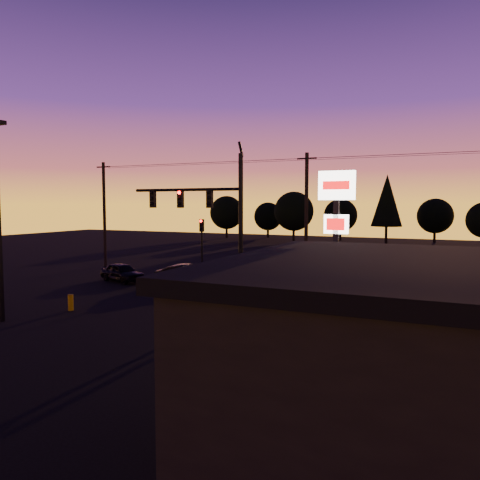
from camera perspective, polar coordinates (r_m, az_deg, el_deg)
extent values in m
plane|color=black|center=(21.84, -8.00, -10.04)|extent=(120.00, 120.00, 0.00)
cube|color=beige|center=(22.41, -5.51, -9.63)|extent=(0.35, 2.20, 0.01)
cube|color=beige|center=(23.60, -3.78, -8.90)|extent=(1.20, 1.20, 0.01)
cylinder|color=black|center=(23.99, 0.09, 0.99)|extent=(0.24, 0.24, 8.00)
cylinder|color=black|center=(24.11, 0.09, 11.00)|extent=(0.14, 0.52, 0.76)
cylinder|color=black|center=(25.48, -6.61, 6.10)|extent=(6.50, 0.16, 0.16)
cube|color=black|center=(24.75, -3.72, 5.02)|extent=(0.32, 0.22, 0.95)
sphere|color=black|center=(24.65, -3.86, 5.83)|extent=(0.18, 0.18, 0.18)
sphere|color=black|center=(24.64, -3.86, 5.14)|extent=(0.18, 0.18, 0.18)
sphere|color=black|center=(24.64, -3.86, 4.44)|extent=(0.18, 0.18, 0.18)
cube|color=black|center=(25.66, -7.27, 4.97)|extent=(0.32, 0.22, 0.95)
sphere|color=#FF0705|center=(25.55, -7.43, 5.76)|extent=(0.18, 0.18, 0.18)
sphere|color=black|center=(25.55, -7.43, 5.08)|extent=(0.18, 0.18, 0.18)
sphere|color=black|center=(25.54, -7.42, 4.41)|extent=(0.18, 0.18, 0.18)
cube|color=black|center=(26.65, -10.57, 4.91)|extent=(0.32, 0.22, 0.95)
sphere|color=black|center=(26.55, -10.74, 5.66)|extent=(0.18, 0.18, 0.18)
sphere|color=black|center=(26.54, -10.73, 5.02)|extent=(0.18, 0.18, 0.18)
sphere|color=black|center=(26.54, -10.73, 4.37)|extent=(0.18, 0.18, 0.18)
cube|color=black|center=(24.04, 0.48, -2.36)|extent=(0.22, 0.18, 0.28)
cylinder|color=black|center=(33.78, -4.67, -1.78)|extent=(0.14, 0.14, 3.60)
cube|color=black|center=(33.62, -4.69, 1.78)|extent=(0.30, 0.20, 0.90)
sphere|color=#FF0705|center=(33.51, -4.79, 2.32)|extent=(0.18, 0.18, 0.18)
sphere|color=black|center=(33.52, -4.79, 1.84)|extent=(0.18, 0.18, 0.18)
sphere|color=black|center=(33.53, -4.79, 1.36)|extent=(0.18, 0.18, 0.18)
cube|color=black|center=(24.03, -27.26, 12.58)|extent=(0.55, 0.30, 0.18)
cube|color=black|center=(19.92, 11.58, -2.12)|extent=(0.22, 0.22, 6.40)
cube|color=white|center=(19.81, 11.72, 6.54)|extent=(1.50, 0.25, 1.20)
cube|color=red|center=(19.67, 11.62, 6.56)|extent=(1.10, 0.02, 0.35)
cube|color=white|center=(19.81, 11.64, 1.91)|extent=(1.00, 0.22, 0.80)
cube|color=red|center=(19.69, 11.56, 1.90)|extent=(0.75, 0.02, 0.50)
cylinder|color=black|center=(42.01, -16.20, 2.96)|extent=(0.26, 0.26, 9.00)
cube|color=black|center=(42.12, -16.32, 8.54)|extent=(1.40, 0.10, 0.10)
cylinder|color=black|center=(33.18, 8.08, 2.75)|extent=(0.26, 0.26, 9.00)
cube|color=black|center=(33.31, 8.16, 9.82)|extent=(1.40, 0.10, 0.10)
cylinder|color=black|center=(36.37, -6.04, 9.30)|extent=(18.00, 0.02, 0.02)
cylinder|color=black|center=(36.89, -5.55, 9.31)|extent=(18.00, 0.02, 0.02)
cylinder|color=black|center=(37.40, -5.09, 9.17)|extent=(18.00, 0.02, 0.02)
cylinder|color=black|center=(31.35, 24.05, 9.74)|extent=(18.00, 0.02, 0.02)
cylinder|color=black|center=(31.95, 24.06, 9.72)|extent=(18.00, 0.02, 0.02)
cylinder|color=black|center=(32.54, 24.07, 9.53)|extent=(18.00, 0.02, 0.02)
cube|color=black|center=(15.07, 14.66, -11.26)|extent=(2.20, 0.05, 1.60)
cube|color=black|center=(14.88, 26.37, -11.78)|extent=(2.20, 0.05, 1.60)
cylinder|color=#C49C06|center=(25.57, -19.94, -7.18)|extent=(0.27, 0.27, 0.82)
cylinder|color=black|center=(75.73, -1.64, 0.91)|extent=(0.36, 0.36, 1.62)
sphere|color=black|center=(75.60, -1.64, 3.37)|extent=(5.36, 5.36, 5.36)
cylinder|color=black|center=(76.07, 3.42, 0.82)|extent=(0.36, 0.36, 1.38)
sphere|color=black|center=(75.95, 3.43, 2.89)|extent=(4.54, 4.54, 4.54)
cylinder|color=black|center=(69.35, 6.55, 0.61)|extent=(0.36, 0.36, 1.75)
sphere|color=black|center=(69.20, 6.58, 3.50)|extent=(5.77, 5.78, 5.78)
cylinder|color=black|center=(71.63, 12.12, 0.56)|extent=(0.36, 0.36, 1.50)
sphere|color=black|center=(71.50, 12.15, 2.96)|extent=(4.95, 4.95, 4.95)
cylinder|color=black|center=(67.45, 17.38, 0.60)|extent=(0.36, 0.36, 2.38)
cone|color=black|center=(67.32, 17.47, 4.63)|extent=(4.18, 4.18, 7.12)
cylinder|color=black|center=(71.98, 22.62, 0.34)|extent=(0.36, 0.36, 1.50)
sphere|color=black|center=(71.85, 22.69, 2.72)|extent=(4.95, 4.95, 4.95)
imported|color=black|center=(33.88, -14.16, -3.84)|extent=(4.10, 2.64, 1.30)
imported|color=black|center=(31.28, -6.33, -4.31)|extent=(4.42, 1.98, 1.41)
imported|color=black|center=(27.20, 12.28, -5.59)|extent=(5.36, 2.48, 1.52)
imported|color=black|center=(16.26, 24.16, -12.85)|extent=(3.45, 5.54, 1.43)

